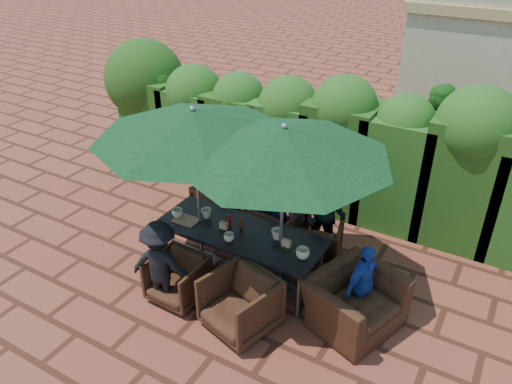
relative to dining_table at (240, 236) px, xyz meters
The scene contains 30 objects.
ground 0.71m from the dining_table, 103.67° to the left, with size 80.00×80.00×0.00m, color brown.
dining_table is the anchor object (origin of this frame).
umbrella_left 1.67m from the dining_table, behind, with size 2.67×2.67×2.46m.
umbrella_right 1.66m from the dining_table, ahead, with size 2.69×2.69×2.46m.
chair_far_left 1.31m from the dining_table, 132.38° to the left, with size 0.82×0.76×0.84m, color black.
chair_far_mid 0.91m from the dining_table, 83.39° to the left, with size 0.78×0.73×0.80m, color black.
chair_far_right 1.20m from the dining_table, 48.15° to the left, with size 0.74×0.69×0.76m, color black.
chair_near_left 1.01m from the dining_table, 119.40° to the right, with size 0.68×0.64×0.70m, color black.
chair_near_right 1.06m from the dining_table, 58.37° to the right, with size 0.80×0.75×0.82m, color black.
chair_end_right 1.76m from the dining_table, ahead, with size 1.10×0.71×0.96m, color black.
adult_far_left 1.27m from the dining_table, 133.17° to the left, with size 0.59×0.35×1.20m, color white.
adult_far_mid 0.97m from the dining_table, 86.01° to the left, with size 0.47×0.38×1.30m, color #1D3D9D.
adult_far_right 1.32m from the dining_table, 51.59° to the left, with size 0.68×0.42×1.42m, color black.
adult_near_left 1.16m from the dining_table, 120.01° to the right, with size 0.81×0.37×1.26m, color black.
adult_end_right 1.79m from the dining_table, ahead, with size 0.67×0.33×1.14m, color #1D3D9D.
child_left 1.22m from the dining_table, 108.91° to the left, with size 0.28×0.23×0.78m, color #C34465.
child_right 1.09m from the dining_table, 69.40° to the left, with size 0.31×0.25×0.85m, color #844494.
pedestrian_a 4.79m from the dining_table, 70.37° to the left, with size 1.73×0.62×1.86m, color #287F22.
pedestrian_b 5.37m from the dining_table, 59.21° to the left, with size 0.77×0.47×1.60m, color #C34465.
cup_a 0.99m from the dining_table, behind, with size 0.16×0.16×0.13m, color beige.
cup_b 0.62m from the dining_table, behind, with size 0.15×0.15×0.14m, color beige.
cup_c 0.29m from the dining_table, 91.90° to the right, with size 0.14×0.14×0.11m, color beige.
cup_d 0.55m from the dining_table, 11.84° to the left, with size 0.15×0.15×0.14m, color beige.
cup_e 1.02m from the dining_table, ahead, with size 0.18×0.18×0.14m, color beige.
ketchup_bottle 0.26m from the dining_table, 166.49° to the left, with size 0.04×0.04×0.17m, color #B20C0A.
sauce_bottle 0.18m from the dining_table, 104.55° to the left, with size 0.04×0.04×0.17m, color #4C230C.
serving_tray 0.82m from the dining_table, 169.11° to the right, with size 0.35×0.25×0.02m, color #996C4A.
number_block_left 0.26m from the dining_table, 168.03° to the right, with size 0.12×0.06×0.10m, color tan.
number_block_right 0.72m from the dining_table, ahead, with size 0.12×0.06×0.10m, color tan.
hedge_wall 2.60m from the dining_table, 91.52° to the left, with size 9.10×1.60×2.52m.
Camera 1 is at (3.09, -5.00, 4.67)m, focal length 35.00 mm.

